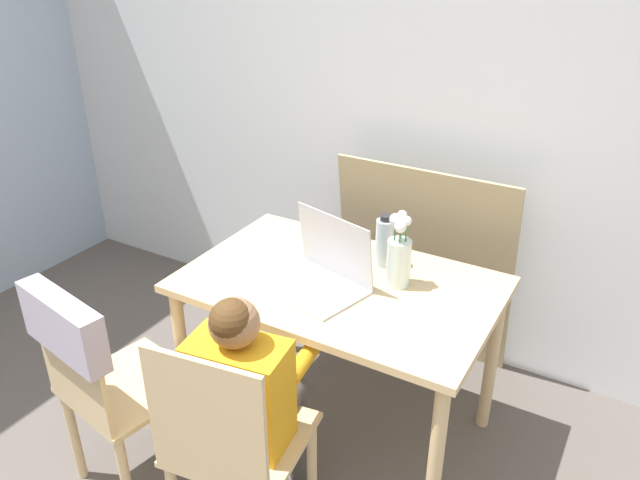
{
  "coord_description": "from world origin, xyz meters",
  "views": [
    {
      "loc": [
        0.95,
        -0.36,
        1.91
      ],
      "look_at": [
        -0.05,
        1.38,
        0.9
      ],
      "focal_mm": 35.0,
      "sensor_mm": 36.0,
      "label": 1
    }
  ],
  "objects": [
    {
      "name": "cardboard_panel",
      "position": [
        0.09,
        2.1,
        0.49
      ],
      "size": [
        0.84,
        0.15,
        0.98
      ],
      "color": "tan",
      "rests_on": "ground_plane"
    },
    {
      "name": "dining_table",
      "position": [
        0.01,
        1.43,
        0.63
      ],
      "size": [
        1.17,
        0.74,
        0.72
      ],
      "color": "#D6B784",
      "rests_on": "ground_plane"
    },
    {
      "name": "chair_spare",
      "position": [
        -0.54,
        0.71,
        0.6
      ],
      "size": [
        0.47,
        0.5,
        0.89
      ],
      "rotation": [
        0.0,
        0.0,
        2.95
      ],
      "color": "#D6B784",
      "rests_on": "ground_plane"
    },
    {
      "name": "wall_back",
      "position": [
        0.0,
        2.23,
        1.25
      ],
      "size": [
        6.4,
        0.05,
        2.5
      ],
      "color": "silver",
      "rests_on": "ground_plane"
    },
    {
      "name": "flower_vase",
      "position": [
        0.2,
        1.51,
        0.83
      ],
      "size": [
        0.09,
        0.09,
        0.29
      ],
      "color": "silver",
      "rests_on": "dining_table"
    },
    {
      "name": "person_seated",
      "position": [
        -0.02,
        0.88,
        0.6
      ],
      "size": [
        0.37,
        0.46,
        0.96
      ],
      "rotation": [
        0.0,
        0.0,
        3.28
      ],
      "color": "orange",
      "rests_on": "ground_plane"
    },
    {
      "name": "laptop",
      "position": [
        -0.04,
        1.37,
        0.78
      ],
      "size": [
        0.41,
        0.34,
        0.27
      ],
      "rotation": [
        0.0,
        0.0,
        -0.26
      ],
      "color": "#B2B2B7",
      "rests_on": "dining_table"
    },
    {
      "name": "water_bottle",
      "position": [
        0.09,
        1.63,
        0.81
      ],
      "size": [
        0.07,
        0.07,
        0.21
      ],
      "color": "silver",
      "rests_on": "dining_table"
    },
    {
      "name": "chair_occupied",
      "position": [
        -0.01,
        0.75,
        0.45
      ],
      "size": [
        0.45,
        0.45,
        0.88
      ],
      "rotation": [
        0.0,
        0.0,
        3.28
      ],
      "color": "#D6B784",
      "rests_on": "ground_plane"
    }
  ]
}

